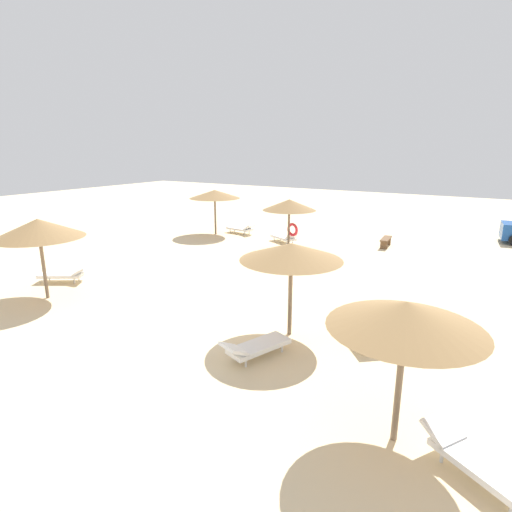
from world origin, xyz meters
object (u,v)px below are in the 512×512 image
parasol_0 (291,252)px  lounger_1 (241,229)px  parasol_2 (406,316)px  parasol_3 (289,205)px  lounger_2 (477,460)px  lounger_3 (285,237)px  lounger_5 (255,347)px  lounger_0 (360,330)px  lounger_4 (65,274)px  bench_0 (386,241)px  parasol_4 (38,228)px  parasol_1 (215,194)px

parasol_0 → lounger_1: bearing=128.6°
parasol_2 → parasol_0: bearing=140.8°
parasol_3 → lounger_2: bearing=-52.0°
lounger_3 → lounger_5: size_ratio=0.97×
parasol_2 → lounger_2: size_ratio=1.38×
lounger_1 → lounger_3: size_ratio=1.00×
lounger_0 → lounger_4: size_ratio=0.95×
bench_0 → parasol_0: bearing=-88.4°
parasol_4 → bench_0: 16.67m
lounger_0 → lounger_4: 11.79m
parasol_2 → lounger_3: size_ratio=1.38×
parasol_2 → lounger_2: bearing=-9.6°
lounger_2 → lounger_5: lounger_5 is taller
lounger_0 → bench_0: bearing=100.7°
parasol_4 → lounger_5: parasol_4 is taller
lounger_0 → lounger_2: 4.96m
parasol_2 → parasol_4: parasol_4 is taller
parasol_2 → lounger_1: parasol_2 is taller
parasol_2 → lounger_4: parasol_2 is taller
parasol_3 → lounger_3: parasol_3 is taller
parasol_2 → lounger_5: (-3.78, 1.27, -2.15)m
parasol_4 → lounger_0: parasol_4 is taller
parasol_3 → lounger_0: 10.75m
lounger_1 → bench_0: size_ratio=1.29×
bench_0 → lounger_3: bearing=-159.0°
parasol_4 → bench_0: bearing=59.3°
parasol_1 → lounger_0: parasol_1 is taller
lounger_4 → lounger_3: bearing=67.8°
parasol_2 → lounger_5: size_ratio=1.35×
lounger_3 → parasol_1: bearing=-179.0°
parasol_1 → parasol_3: 5.86m
parasol_0 → lounger_1: parasol_0 is taller
parasol_3 → lounger_1: bearing=153.0°
parasol_4 → lounger_3: 12.87m
lounger_4 → bench_0: (9.54, 12.75, 0.04)m
parasol_0 → lounger_2: (4.99, -3.19, -2.15)m
parasol_0 → parasol_1: parasol_1 is taller
parasol_2 → parasol_3: size_ratio=0.98×
lounger_4 → lounger_5: size_ratio=0.97×
parasol_2 → parasol_3: parasol_2 is taller
lounger_1 → bench_0: lounger_1 is taller
parasol_3 → lounger_4: bearing=-119.4°
parasol_4 → bench_0: size_ratio=1.98×
parasol_3 → lounger_4: (-5.31, -9.41, -2.05)m
lounger_4 → lounger_5: 9.83m
parasol_2 → bench_0: bearing=104.5°
parasol_0 → bench_0: 12.55m
parasol_1 → parasol_2: 19.23m
parasol_3 → lounger_4: 11.00m
parasol_3 → lounger_3: 2.62m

